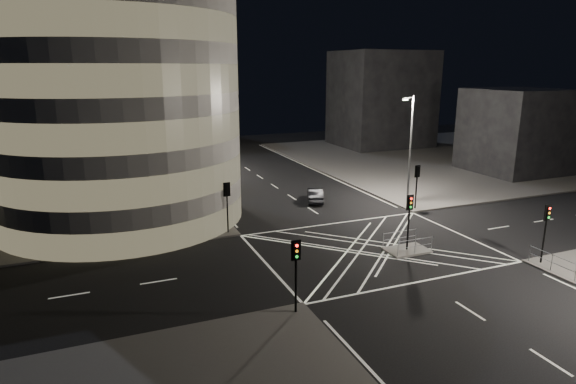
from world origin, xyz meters
name	(u,v)px	position (x,y,z in m)	size (l,w,h in m)	color
ground	(371,248)	(0.00, 0.00, 0.00)	(120.00, 120.00, 0.00)	black
sidewalk_far_right	(446,157)	(29.00, 27.00, 0.07)	(42.00, 42.00, 0.15)	#585653
central_island	(407,250)	(2.00, -1.50, 0.07)	(3.00, 2.00, 0.15)	slate
office_tower_curved	(50,67)	(-20.74, 18.74, 12.65)	(30.00, 29.00, 27.20)	#989590
office_block_rear	(53,79)	(-22.00, 42.00, 11.15)	(24.00, 16.00, 22.00)	#989590
building_right_far	(381,99)	(26.00, 40.00, 7.65)	(14.00, 12.00, 15.00)	black
building_right_near	(516,131)	(30.00, 16.00, 5.15)	(10.00, 10.00, 10.00)	black
building_far_end	(176,89)	(-4.00, 58.00, 9.00)	(18.00, 8.00, 18.00)	black
tree_a	(198,173)	(-10.50, 9.00, 4.54)	(4.19, 4.19, 6.81)	black
tree_b	(184,150)	(-10.50, 15.00, 5.48)	(5.22, 5.22, 8.34)	black
tree_c	(173,144)	(-10.50, 21.00, 5.18)	(4.20, 4.20, 7.46)	black
tree_d	(165,133)	(-10.50, 27.00, 5.48)	(4.64, 4.64, 8.01)	black
tree_e	(158,137)	(-10.50, 33.00, 4.29)	(4.36, 4.36, 6.65)	black
traffic_signal_fl	(227,198)	(-8.80, 6.80, 2.91)	(0.55, 0.22, 4.00)	black
traffic_signal_nl	(296,263)	(-8.80, -6.80, 2.91)	(0.55, 0.22, 4.00)	black
traffic_signal_fr	(417,179)	(8.80, 6.80, 2.91)	(0.55, 0.22, 4.00)	black
traffic_signal_nr	(546,223)	(8.80, -6.80, 2.91)	(0.55, 0.22, 4.00)	black
traffic_signal_island	(409,212)	(2.00, -1.50, 2.91)	(0.55, 0.22, 4.00)	black
street_lamp_left_near	(203,154)	(-9.44, 12.00, 5.54)	(1.25, 0.25, 10.00)	slate
street_lamp_left_far	(170,129)	(-9.44, 30.00, 5.54)	(1.25, 0.25, 10.00)	slate
street_lamp_right_far	(410,146)	(9.44, 9.00, 5.54)	(1.25, 0.25, 10.00)	slate
railing_island_south	(415,246)	(2.00, -2.40, 0.70)	(2.80, 0.06, 1.10)	slate
railing_island_north	(400,238)	(2.00, -0.60, 0.70)	(2.80, 0.06, 1.10)	slate
sedan	(315,195)	(1.50, 12.78, 0.67)	(1.42, 4.08, 1.34)	black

